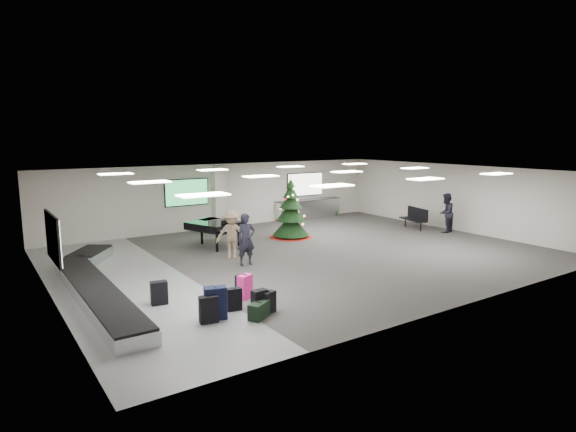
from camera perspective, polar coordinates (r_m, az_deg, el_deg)
ground at (r=18.77m, az=2.13°, el=-4.59°), size 18.00×18.00×0.00m
room_envelope at (r=18.67m, az=0.01°, el=2.62°), size 18.02×14.02×3.21m
baggage_carousel at (r=15.52m, az=-22.00°, el=-7.46°), size 2.28×9.71×0.43m
service_counter at (r=26.83m, az=2.42°, el=0.84°), size 4.05×0.65×1.08m
suitcase_0 at (r=12.63m, az=-3.39°, el=-10.11°), size 0.43×0.26×0.65m
suitcase_1 at (r=12.90m, az=-6.41°, el=-9.79°), size 0.43×0.28×0.63m
pink_suitcase at (r=13.78m, az=-5.12°, el=-8.35°), size 0.50×0.41×0.70m
suitcase_3 at (r=14.19m, az=-5.47°, el=-8.07°), size 0.40×0.25×0.59m
navy_suitcase at (r=12.35m, az=-8.59°, el=-10.17°), size 0.61×0.45×0.86m
suitcase_5 at (r=12.18m, az=-9.39°, el=-10.87°), size 0.49×0.34×0.70m
green_duffel at (r=12.36m, az=-3.48°, el=-11.09°), size 0.70×0.59×0.44m
suitcase_7 at (r=12.70m, az=-2.31°, el=-10.16°), size 0.44×0.32×0.59m
suitcase_8 at (r=13.71m, az=-15.03°, el=-8.80°), size 0.48×0.32×0.67m
christmas_tree at (r=21.79m, az=0.33°, el=-0.04°), size 1.97×1.97×2.81m
grand_piano at (r=20.16m, az=-8.57°, el=-1.17°), size 2.27×2.57×1.22m
bench at (r=24.70m, az=14.78°, el=-0.10°), size 0.96×1.75×1.05m
traveler_a at (r=17.11m, az=-4.98°, el=-2.79°), size 0.71×0.50×1.86m
traveler_b at (r=18.19m, az=-6.71°, el=-2.16°), size 1.35×1.18×1.82m
traveler_bench at (r=24.06m, az=18.20°, el=0.34°), size 1.08×0.94×1.89m
potted_plant_left at (r=25.42m, az=0.64°, el=0.06°), size 0.56×0.58×0.82m
potted_plant_right at (r=27.84m, az=5.60°, el=0.76°), size 0.47×0.47×0.76m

